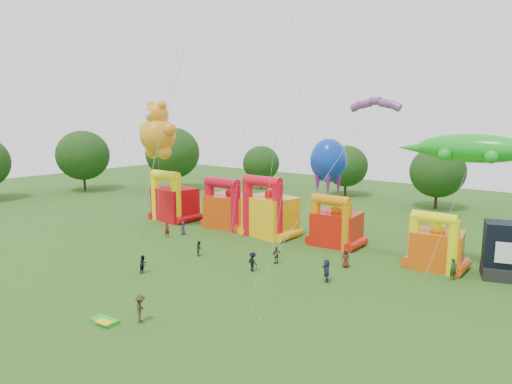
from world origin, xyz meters
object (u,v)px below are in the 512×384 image
Objects in this scene: gecko_kite at (458,189)px; spectator_4 at (276,255)px; teddy_bear_kite at (158,135)px; bouncy_castle_2 at (269,213)px; spectator_0 at (183,228)px; octopus_kite at (319,183)px; bouncy_castle_0 at (173,201)px.

gecko_kite is 7.40× the size of spectator_4.
spectator_4 is at bearing -6.62° from teddy_bear_kite.
bouncy_castle_2 reaches higher than spectator_0.
teddy_bear_kite is 1.39× the size of octopus_kite.
octopus_kite reaches higher than bouncy_castle_2.
bouncy_castle_0 is 15.39m from bouncy_castle_2.
bouncy_castle_2 is 6.95m from octopus_kite.
bouncy_castle_2 reaches higher than bouncy_castle_0.
bouncy_castle_2 is (15.33, 1.27, 0.15)m from bouncy_castle_0.
octopus_kite is at bearing 15.07° from bouncy_castle_0.
bouncy_castle_0 is at bearing -164.93° from octopus_kite.
octopus_kite is (-16.66, 4.97, -1.45)m from gecko_kite.
bouncy_castle_0 is at bearing 119.80° from teddy_bear_kite.
bouncy_castle_2 reaches higher than spectator_4.
bouncy_castle_0 is 8.58m from spectator_0.
octopus_kite reaches higher than spectator_4.
bouncy_castle_0 is at bearing 170.82° from spectator_0.
octopus_kite is 13.40m from spectator_4.
spectator_4 is (6.81, -7.95, -1.91)m from bouncy_castle_2.
teddy_bear_kite reaches higher than spectator_4.
gecko_kite is 1.10× the size of octopus_kite.
octopus_kite is at bearing 163.40° from gecko_kite.
spectator_4 is (2.43, -11.99, -5.47)m from octopus_kite.
gecko_kite reaches higher than bouncy_castle_0.
bouncy_castle_2 is 0.58× the size of gecko_kite.
spectator_0 is at bearing -170.28° from gecko_kite.
teddy_bear_kite is (-12.81, -5.67, 8.99)m from bouncy_castle_2.
teddy_bear_kite is 34.42m from gecko_kite.
bouncy_castle_0 is 0.54× the size of gecko_kite.
bouncy_castle_0 is 4.03× the size of spectator_4.
teddy_bear_kite is (2.52, -4.40, 9.13)m from bouncy_castle_0.
bouncy_castle_2 is at bearing 60.35° from spectator_0.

